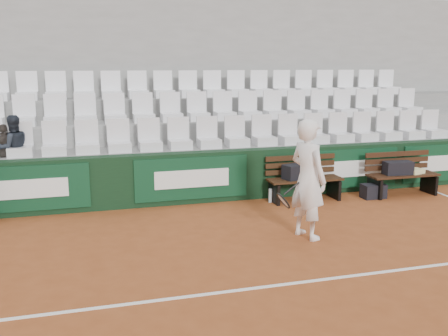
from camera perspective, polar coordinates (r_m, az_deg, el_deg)
ground at (r=6.34m, az=5.64°, el=-13.29°), size 80.00×80.00×0.00m
court_baseline at (r=6.34m, az=5.64°, el=-13.25°), size 18.00×0.06×0.01m
back_barrier at (r=9.82m, az=-2.36°, el=-1.00°), size 18.00×0.34×1.00m
grandstand_tier_front at (r=10.41m, az=-3.53°, el=-0.28°), size 18.00×0.95×1.00m
grandstand_tier_mid at (r=11.28m, az=-4.57°, el=1.82°), size 18.00×0.95×1.45m
grandstand_tier_back at (r=12.17m, az=-5.45°, el=3.61°), size 18.00×0.95×1.90m
grandstand_rear_wall at (r=12.67m, az=-6.08°, el=9.60°), size 18.00×0.30×4.40m
seat_row_front at (r=10.10m, az=-3.38°, el=4.04°), size 11.90×0.44×0.63m
seat_row_mid at (r=10.98m, az=-4.48°, el=7.01°), size 11.90×0.44×0.63m
seat_row_back at (r=11.88m, az=-5.42°, el=9.54°), size 11.90×0.44×0.63m
bench_left at (r=10.08m, az=9.20°, el=-2.42°), size 1.50×0.56×0.45m
bench_right at (r=10.99m, az=19.71°, el=-1.79°), size 1.50×0.56×0.45m
sports_bag_left at (r=10.00m, az=8.57°, el=-0.35°), size 0.73×0.47×0.29m
sports_bag_right at (r=10.84m, az=19.26°, el=0.01°), size 0.60×0.32×0.27m
towel at (r=11.08m, az=21.01°, el=-0.34°), size 0.39×0.33×0.09m
sports_bag_ground at (r=10.59m, az=16.70°, el=-2.54°), size 0.48×0.29×0.29m
water_bottle_near at (r=9.87m, az=5.34°, el=-3.15°), size 0.08×0.08×0.27m
water_bottle_far at (r=10.63m, az=17.31°, el=-2.58°), size 0.08×0.08×0.27m
tennis_player at (r=7.80m, az=9.56°, el=-1.27°), size 0.82×0.80×1.88m
spectator_b at (r=10.00m, az=-23.87°, el=4.19°), size 0.67×0.48×1.05m
spectator_c at (r=9.98m, az=-23.11°, el=4.69°), size 0.71×0.63×1.21m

